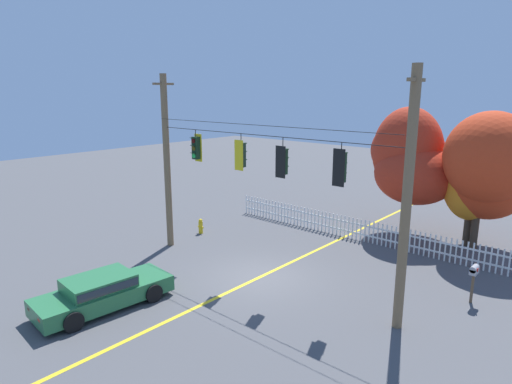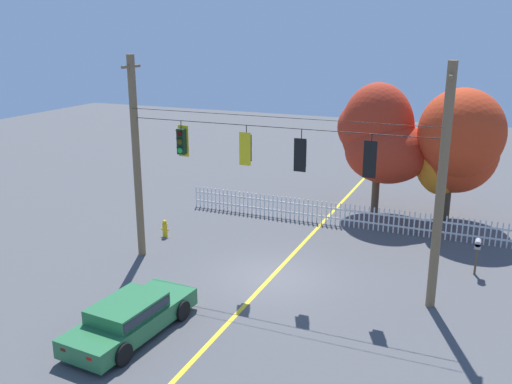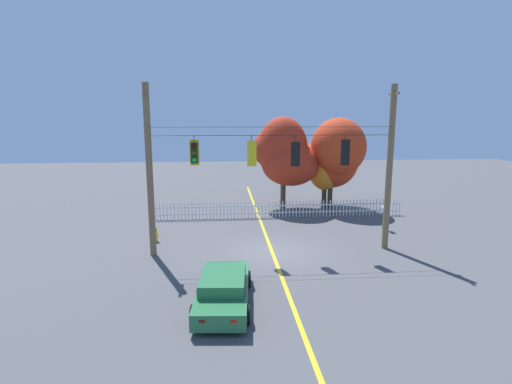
{
  "view_description": "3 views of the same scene",
  "coord_description": "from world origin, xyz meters",
  "px_view_note": "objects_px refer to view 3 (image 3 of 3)",
  "views": [
    {
      "loc": [
        10.64,
        -12.34,
        7.24
      ],
      "look_at": [
        -0.38,
        0.19,
        3.39
      ],
      "focal_mm": 30.84,
      "sensor_mm": 36.0,
      "label": 1
    },
    {
      "loc": [
        6.94,
        -17.78,
        8.83
      ],
      "look_at": [
        -0.61,
        -0.01,
        3.24
      ],
      "focal_mm": 39.21,
      "sensor_mm": 36.0,
      "label": 2
    },
    {
      "loc": [
        -2.4,
        -18.59,
        6.51
      ],
      "look_at": [
        -0.77,
        0.15,
        2.94
      ],
      "focal_mm": 28.12,
      "sensor_mm": 36.0,
      "label": 3
    }
  ],
  "objects_px": {
    "traffic_signal_southbound_primary": "(252,153)",
    "autumn_maple_near_fence": "(284,154)",
    "autumn_maple_mid": "(325,161)",
    "autumn_oak_far_east": "(335,153)",
    "traffic_signal_eastbound_side": "(194,153)",
    "traffic_signal_westbound_side": "(344,152)",
    "fire_hydrant": "(155,234)",
    "roadside_mailbox": "(384,211)",
    "traffic_signal_northbound_primary": "(295,154)",
    "parked_car": "(223,288)"
  },
  "relations": [
    {
      "from": "traffic_signal_southbound_primary",
      "to": "autumn_oak_far_east",
      "type": "distance_m",
      "value": 11.35
    },
    {
      "from": "traffic_signal_westbound_side",
      "to": "fire_hydrant",
      "type": "bearing_deg",
      "value": 167.06
    },
    {
      "from": "traffic_signal_westbound_side",
      "to": "autumn_maple_near_fence",
      "type": "xyz_separation_m",
      "value": [
        -1.42,
        9.23,
        -0.95
      ]
    },
    {
      "from": "traffic_signal_eastbound_side",
      "to": "traffic_signal_northbound_primary",
      "type": "bearing_deg",
      "value": -0.23
    },
    {
      "from": "autumn_maple_mid",
      "to": "autumn_oak_far_east",
      "type": "height_order",
      "value": "autumn_oak_far_east"
    },
    {
      "from": "traffic_signal_eastbound_side",
      "to": "autumn_oak_far_east",
      "type": "xyz_separation_m",
      "value": [
        9.27,
        9.15,
        -0.94
      ]
    },
    {
      "from": "traffic_signal_northbound_primary",
      "to": "traffic_signal_southbound_primary",
      "type": "bearing_deg",
      "value": -179.99
    },
    {
      "from": "traffic_signal_eastbound_side",
      "to": "autumn_maple_mid",
      "type": "bearing_deg",
      "value": 47.18
    },
    {
      "from": "autumn_oak_far_east",
      "to": "fire_hydrant",
      "type": "bearing_deg",
      "value": -148.74
    },
    {
      "from": "autumn_maple_near_fence",
      "to": "traffic_signal_southbound_primary",
      "type": "bearing_deg",
      "value": -108.02
    },
    {
      "from": "traffic_signal_eastbound_side",
      "to": "traffic_signal_southbound_primary",
      "type": "xyz_separation_m",
      "value": [
        2.65,
        -0.02,
        -0.05
      ]
    },
    {
      "from": "traffic_signal_eastbound_side",
      "to": "parked_car",
      "type": "height_order",
      "value": "traffic_signal_eastbound_side"
    },
    {
      "from": "traffic_signal_westbound_side",
      "to": "roadside_mailbox",
      "type": "relative_size",
      "value": 1.03
    },
    {
      "from": "traffic_signal_southbound_primary",
      "to": "autumn_maple_mid",
      "type": "height_order",
      "value": "traffic_signal_southbound_primary"
    },
    {
      "from": "autumn_maple_near_fence",
      "to": "fire_hydrant",
      "type": "distance_m",
      "value": 11.2
    },
    {
      "from": "autumn_oak_far_east",
      "to": "roadside_mailbox",
      "type": "height_order",
      "value": "autumn_oak_far_east"
    },
    {
      "from": "traffic_signal_eastbound_side",
      "to": "autumn_maple_mid",
      "type": "relative_size",
      "value": 0.26
    },
    {
      "from": "traffic_signal_westbound_side",
      "to": "autumn_oak_far_east",
      "type": "xyz_separation_m",
      "value": [
        2.2,
        9.17,
        -0.91
      ]
    },
    {
      "from": "traffic_signal_northbound_primary",
      "to": "traffic_signal_eastbound_side",
      "type": "bearing_deg",
      "value": 179.77
    },
    {
      "from": "traffic_signal_southbound_primary",
      "to": "fire_hydrant",
      "type": "bearing_deg",
      "value": 156.49
    },
    {
      "from": "traffic_signal_southbound_primary",
      "to": "autumn_maple_mid",
      "type": "relative_size",
      "value": 0.26
    },
    {
      "from": "traffic_signal_eastbound_side",
      "to": "traffic_signal_westbound_side",
      "type": "height_order",
      "value": "same"
    },
    {
      "from": "autumn_maple_near_fence",
      "to": "roadside_mailbox",
      "type": "bearing_deg",
      "value": -50.38
    },
    {
      "from": "traffic_signal_southbound_primary",
      "to": "autumn_maple_near_fence",
      "type": "height_order",
      "value": "autumn_maple_near_fence"
    },
    {
      "from": "roadside_mailbox",
      "to": "traffic_signal_eastbound_side",
      "type": "bearing_deg",
      "value": -162.96
    },
    {
      "from": "traffic_signal_eastbound_side",
      "to": "autumn_maple_mid",
      "type": "distance_m",
      "value": 12.76
    },
    {
      "from": "traffic_signal_southbound_primary",
      "to": "autumn_maple_mid",
      "type": "bearing_deg",
      "value": 57.35
    },
    {
      "from": "traffic_signal_southbound_primary",
      "to": "traffic_signal_westbound_side",
      "type": "height_order",
      "value": "same"
    },
    {
      "from": "traffic_signal_eastbound_side",
      "to": "roadside_mailbox",
      "type": "bearing_deg",
      "value": 17.04
    },
    {
      "from": "traffic_signal_westbound_side",
      "to": "autumn_maple_mid",
      "type": "height_order",
      "value": "traffic_signal_westbound_side"
    },
    {
      "from": "traffic_signal_northbound_primary",
      "to": "traffic_signal_westbound_side",
      "type": "bearing_deg",
      "value": -0.02
    },
    {
      "from": "traffic_signal_westbound_side",
      "to": "parked_car",
      "type": "relative_size",
      "value": 0.31
    },
    {
      "from": "fire_hydrant",
      "to": "traffic_signal_southbound_primary",
      "type": "bearing_deg",
      "value": -23.51
    },
    {
      "from": "traffic_signal_southbound_primary",
      "to": "autumn_maple_near_fence",
      "type": "bearing_deg",
      "value": 71.98
    },
    {
      "from": "traffic_signal_southbound_primary",
      "to": "fire_hydrant",
      "type": "xyz_separation_m",
      "value": [
        -4.95,
        2.15,
        -4.43
      ]
    },
    {
      "from": "traffic_signal_eastbound_side",
      "to": "fire_hydrant",
      "type": "bearing_deg",
      "value": 137.16
    },
    {
      "from": "traffic_signal_southbound_primary",
      "to": "parked_car",
      "type": "relative_size",
      "value": 0.3
    },
    {
      "from": "traffic_signal_southbound_primary",
      "to": "autumn_oak_far_east",
      "type": "height_order",
      "value": "autumn_oak_far_east"
    },
    {
      "from": "traffic_signal_westbound_side",
      "to": "parked_car",
      "type": "xyz_separation_m",
      "value": [
        -5.84,
        -5.42,
        -4.23
      ]
    },
    {
      "from": "autumn_maple_mid",
      "to": "parked_car",
      "type": "height_order",
      "value": "autumn_maple_mid"
    },
    {
      "from": "autumn_maple_near_fence",
      "to": "traffic_signal_westbound_side",
      "type": "bearing_deg",
      "value": -81.24
    },
    {
      "from": "parked_car",
      "to": "fire_hydrant",
      "type": "xyz_separation_m",
      "value": [
        -3.53,
        7.57,
        -0.22
      ]
    },
    {
      "from": "autumn_maple_near_fence",
      "to": "parked_car",
      "type": "xyz_separation_m",
      "value": [
        -4.42,
        -14.65,
        -3.27
      ]
    },
    {
      "from": "autumn_maple_mid",
      "to": "fire_hydrant",
      "type": "bearing_deg",
      "value": -146.72
    },
    {
      "from": "traffic_signal_westbound_side",
      "to": "autumn_oak_far_east",
      "type": "distance_m",
      "value": 9.48
    },
    {
      "from": "fire_hydrant",
      "to": "autumn_oak_far_east",
      "type": "bearing_deg",
      "value": 31.26
    },
    {
      "from": "autumn_maple_near_fence",
      "to": "autumn_oak_far_east",
      "type": "height_order",
      "value": "autumn_maple_near_fence"
    },
    {
      "from": "autumn_oak_far_east",
      "to": "autumn_maple_near_fence",
      "type": "bearing_deg",
      "value": 179.15
    },
    {
      "from": "traffic_signal_eastbound_side",
      "to": "roadside_mailbox",
      "type": "relative_size",
      "value": 0.99
    },
    {
      "from": "traffic_signal_eastbound_side",
      "to": "traffic_signal_northbound_primary",
      "type": "distance_m",
      "value": 4.69
    }
  ]
}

